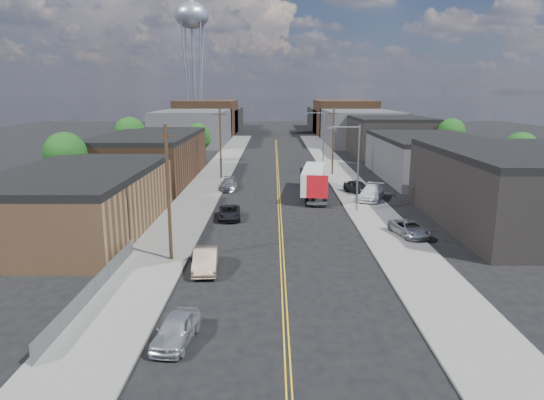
{
  "coord_description": "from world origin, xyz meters",
  "views": [
    {
      "loc": [
        -0.66,
        -24.0,
        12.15
      ],
      "look_at": [
        -0.79,
        19.53,
        2.5
      ],
      "focal_mm": 32.0,
      "sensor_mm": 36.0,
      "label": 1
    }
  ],
  "objects_px": {
    "car_right_lot_b": "(371,193)",
    "semi_truck": "(312,179)",
    "car_left_d": "(229,184)",
    "water_tower": "(192,21)",
    "car_right_lot_a": "(409,228)",
    "car_left_a": "(176,329)",
    "car_left_b": "(205,260)",
    "car_right_lot_c": "(358,187)",
    "car_left_c": "(229,213)"
  },
  "relations": [
    {
      "from": "semi_truck",
      "to": "car_right_lot_a",
      "type": "distance_m",
      "value": 18.96
    },
    {
      "from": "car_left_d",
      "to": "car_right_lot_a",
      "type": "xyz_separation_m",
      "value": [
        17.4,
        -20.98,
        0.11
      ]
    },
    {
      "from": "car_left_d",
      "to": "car_left_c",
      "type": "bearing_deg",
      "value": -85.64
    },
    {
      "from": "car_left_b",
      "to": "car_right_lot_a",
      "type": "bearing_deg",
      "value": 21.53
    },
    {
      "from": "car_left_b",
      "to": "car_left_d",
      "type": "height_order",
      "value": "car_left_b"
    },
    {
      "from": "car_left_c",
      "to": "car_right_lot_c",
      "type": "xyz_separation_m",
      "value": [
        14.62,
        11.81,
        0.28
      ]
    },
    {
      "from": "car_left_d",
      "to": "water_tower",
      "type": "bearing_deg",
      "value": 101.03
    },
    {
      "from": "water_tower",
      "to": "car_left_b",
      "type": "relative_size",
      "value": 7.92
    },
    {
      "from": "car_right_lot_a",
      "to": "car_right_lot_b",
      "type": "xyz_separation_m",
      "value": [
        -0.41,
        14.31,
        0.18
      ]
    },
    {
      "from": "car_right_lot_b",
      "to": "car_left_c",
      "type": "bearing_deg",
      "value": -130.73
    },
    {
      "from": "water_tower",
      "to": "car_left_c",
      "type": "height_order",
      "value": "water_tower"
    },
    {
      "from": "car_left_b",
      "to": "car_right_lot_a",
      "type": "distance_m",
      "value": 18.26
    },
    {
      "from": "car_left_c",
      "to": "car_left_d",
      "type": "height_order",
      "value": "car_left_d"
    },
    {
      "from": "car_left_c",
      "to": "car_right_lot_b",
      "type": "xyz_separation_m",
      "value": [
        15.59,
        8.15,
        0.33
      ]
    },
    {
      "from": "semi_truck",
      "to": "car_right_lot_c",
      "type": "bearing_deg",
      "value": 11.04
    },
    {
      "from": "water_tower",
      "to": "car_right_lot_b",
      "type": "xyz_separation_m",
      "value": [
        32.59,
        -79.66,
        -29.68
      ]
    },
    {
      "from": "car_right_lot_a",
      "to": "semi_truck",
      "type": "bearing_deg",
      "value": 98.0
    },
    {
      "from": "car_left_b",
      "to": "car_right_lot_b",
      "type": "height_order",
      "value": "car_right_lot_b"
    },
    {
      "from": "car_left_a",
      "to": "car_left_c",
      "type": "distance_m",
      "value": 24.2
    },
    {
      "from": "car_left_a",
      "to": "car_right_lot_a",
      "type": "distance_m",
      "value": 24.43
    },
    {
      "from": "car_right_lot_b",
      "to": "car_right_lot_c",
      "type": "xyz_separation_m",
      "value": [
        -0.97,
        3.66,
        -0.04
      ]
    },
    {
      "from": "car_right_lot_a",
      "to": "car_right_lot_b",
      "type": "height_order",
      "value": "car_right_lot_b"
    },
    {
      "from": "car_left_b",
      "to": "car_right_lot_c",
      "type": "bearing_deg",
      "value": 55.42
    },
    {
      "from": "car_left_b",
      "to": "car_left_c",
      "type": "distance_m",
      "value": 14.2
    },
    {
      "from": "semi_truck",
      "to": "car_left_b",
      "type": "height_order",
      "value": "semi_truck"
    },
    {
      "from": "car_left_b",
      "to": "car_left_d",
      "type": "distance_m",
      "value": 29.03
    },
    {
      "from": "car_left_d",
      "to": "car_left_a",
      "type": "bearing_deg",
      "value": -89.68
    },
    {
      "from": "water_tower",
      "to": "semi_truck",
      "type": "distance_m",
      "value": 85.62
    },
    {
      "from": "car_right_lot_a",
      "to": "car_left_a",
      "type": "bearing_deg",
      "value": -145.97
    },
    {
      "from": "water_tower",
      "to": "car_left_d",
      "type": "distance_m",
      "value": 80.43
    },
    {
      "from": "car_left_a",
      "to": "car_left_b",
      "type": "distance_m",
      "value": 10.0
    },
    {
      "from": "car_left_b",
      "to": "car_left_c",
      "type": "bearing_deg",
      "value": 83.84
    },
    {
      "from": "car_left_d",
      "to": "car_right_lot_a",
      "type": "height_order",
      "value": "car_right_lot_a"
    },
    {
      "from": "car_right_lot_b",
      "to": "semi_truck",
      "type": "bearing_deg",
      "value": 174.98
    },
    {
      "from": "semi_truck",
      "to": "car_left_d",
      "type": "relative_size",
      "value": 2.93
    },
    {
      "from": "car_left_a",
      "to": "car_left_d",
      "type": "bearing_deg",
      "value": 99.3
    },
    {
      "from": "car_left_c",
      "to": "car_right_lot_a",
      "type": "bearing_deg",
      "value": -25.54
    },
    {
      "from": "car_left_c",
      "to": "car_right_lot_b",
      "type": "relative_size",
      "value": 0.82
    },
    {
      "from": "water_tower",
      "to": "car_right_lot_b",
      "type": "bearing_deg",
      "value": -67.75
    },
    {
      "from": "car_left_b",
      "to": "car_right_lot_c",
      "type": "relative_size",
      "value": 1.03
    },
    {
      "from": "car_left_c",
      "to": "car_right_lot_a",
      "type": "xyz_separation_m",
      "value": [
        16.0,
        -6.16,
        0.15
      ]
    },
    {
      "from": "semi_truck",
      "to": "car_right_lot_c",
      "type": "xyz_separation_m",
      "value": [
        5.56,
        0.37,
        -1.09
      ]
    },
    {
      "from": "car_left_a",
      "to": "semi_truck",
      "type": "bearing_deg",
      "value": 82.97
    },
    {
      "from": "car_right_lot_a",
      "to": "car_left_b",
      "type": "bearing_deg",
      "value": -167.44
    },
    {
      "from": "car_left_d",
      "to": "car_right_lot_c",
      "type": "height_order",
      "value": "car_right_lot_c"
    },
    {
      "from": "car_right_lot_a",
      "to": "car_left_c",
      "type": "bearing_deg",
      "value": 145.4
    },
    {
      "from": "car_right_lot_b",
      "to": "car_right_lot_c",
      "type": "bearing_deg",
      "value": 126.53
    },
    {
      "from": "car_left_b",
      "to": "car_right_lot_a",
      "type": "relative_size",
      "value": 1.01
    },
    {
      "from": "car_left_b",
      "to": "car_right_lot_b",
      "type": "bearing_deg",
      "value": 49.85
    },
    {
      "from": "car_right_lot_c",
      "to": "semi_truck",
      "type": "bearing_deg",
      "value": 162.32
    }
  ]
}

